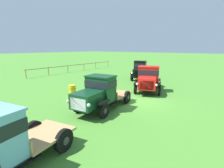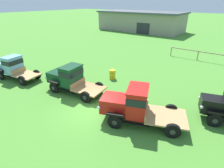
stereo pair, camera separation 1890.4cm
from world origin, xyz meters
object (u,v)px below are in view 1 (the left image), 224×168
(oil_drum_beside_row, at_px, (72,90))
(vintage_truck_second_in_line, at_px, (99,93))
(vintage_truck_far_side, at_px, (141,71))
(vintage_truck_midrow_center, at_px, (148,79))

(oil_drum_beside_row, bearing_deg, vintage_truck_second_in_line, -107.35)
(vintage_truck_far_side, height_order, oil_drum_beside_row, vintage_truck_far_side)
(vintage_truck_far_side, bearing_deg, vintage_truck_midrow_center, -145.57)
(vintage_truck_second_in_line, distance_m, vintage_truck_midrow_center, 6.28)
(vintage_truck_second_in_line, xyz_separation_m, vintage_truck_midrow_center, (6.27, -0.34, 0.03))
(vintage_truck_midrow_center, xyz_separation_m, oil_drum_beside_row, (-4.98, 4.47, -0.74))
(vintage_truck_second_in_line, bearing_deg, vintage_truck_midrow_center, -3.10)
(vintage_truck_midrow_center, bearing_deg, vintage_truck_second_in_line, 176.90)
(vintage_truck_midrow_center, bearing_deg, oil_drum_beside_row, 138.09)
(vintage_truck_second_in_line, distance_m, vintage_truck_far_side, 11.93)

